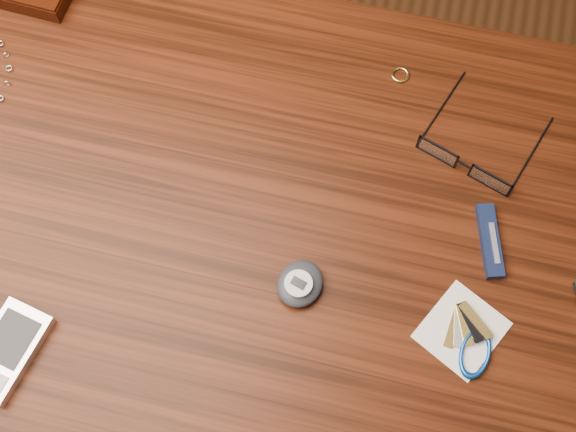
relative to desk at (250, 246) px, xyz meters
name	(u,v)px	position (x,y,z in m)	size (l,w,h in m)	color
ground	(265,349)	(0.00, 0.00, -0.65)	(3.80, 3.80, 0.00)	#472814
desk	(250,246)	(0.00, 0.00, 0.00)	(1.00, 0.70, 0.75)	#341408
eyeglasses	(466,162)	(0.25, 0.13, 0.11)	(0.17, 0.17, 0.03)	black
gold_ring	(400,75)	(0.15, 0.25, 0.10)	(0.02, 0.02, 0.00)	tan
pda_phone	(6,351)	(-0.22, -0.22, 0.11)	(0.08, 0.12, 0.02)	silver
pedometer	(300,284)	(0.08, -0.07, 0.11)	(0.07, 0.07, 0.02)	#20242A
notepad_keys	(469,341)	(0.29, -0.09, 0.11)	(0.11, 0.12, 0.01)	silver
pocket_knife	(490,241)	(0.29, 0.04, 0.11)	(0.05, 0.09, 0.01)	#0C1A37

